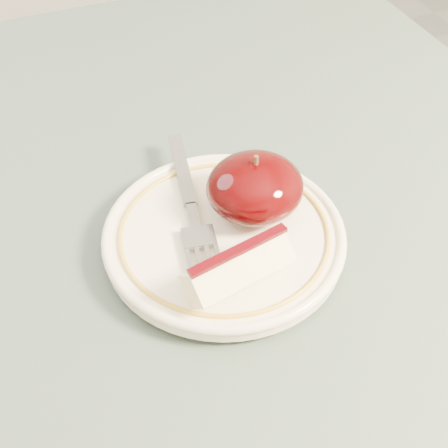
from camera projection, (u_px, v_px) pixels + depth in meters
name	position (u px, v px, depth m)	size (l,w,h in m)	color
table	(142.00, 312.00, 0.59)	(0.90, 0.90, 0.75)	brown
plate	(224.00, 236.00, 0.52)	(0.20, 0.20, 0.02)	white
apple_half	(255.00, 187.00, 0.52)	(0.08, 0.08, 0.06)	black
apple_wedge	(238.00, 267.00, 0.46)	(0.09, 0.05, 0.04)	#FBEDB9
fork	(191.00, 206.00, 0.53)	(0.05, 0.19, 0.00)	gray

